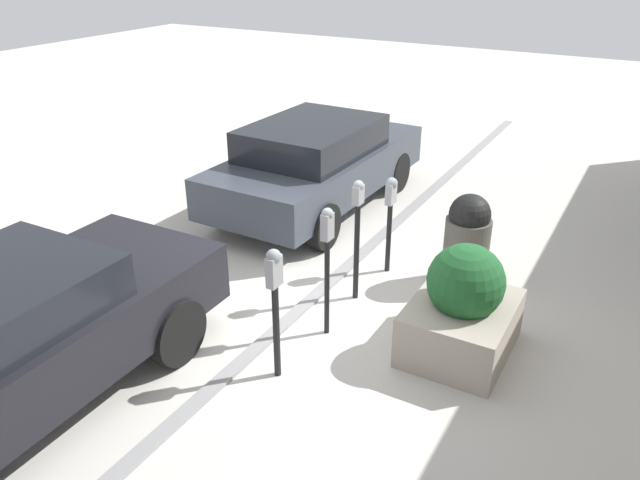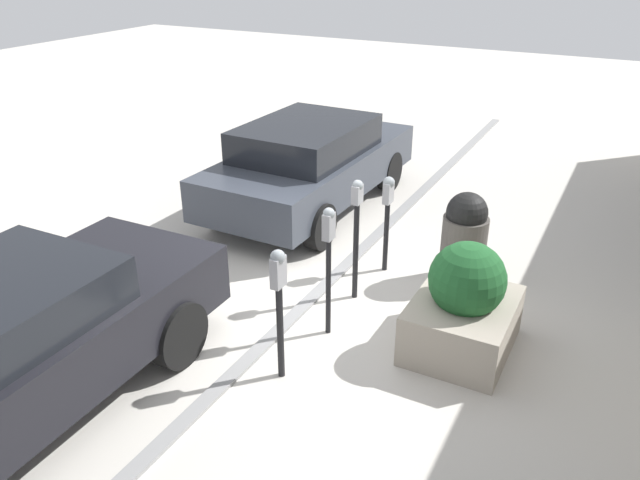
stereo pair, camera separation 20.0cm
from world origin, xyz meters
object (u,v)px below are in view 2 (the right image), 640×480
at_px(parked_car_middle, 310,163).
at_px(parking_meter_second, 329,249).
at_px(planter_box, 464,307).
at_px(parking_meter_nearest, 279,293).
at_px(parking_meter_fourth, 388,206).
at_px(trash_bin, 464,238).
at_px(parking_meter_middle, 357,223).

bearing_deg(parked_car_middle, parking_meter_second, -147.27).
relative_size(planter_box, parked_car_middle, 0.30).
distance_m(parking_meter_nearest, parked_car_middle, 4.40).
xyz_separation_m(parking_meter_fourth, planter_box, (-1.26, -1.40, -0.41)).
relative_size(parking_meter_fourth, parked_car_middle, 0.31).
xyz_separation_m(parked_car_middle, trash_bin, (-1.22, -2.87, -0.17)).
xyz_separation_m(parking_meter_nearest, parking_meter_second, (0.90, -0.07, 0.07)).
distance_m(parking_meter_middle, planter_box, 1.59).
height_order(parked_car_middle, trash_bin, parked_car_middle).
relative_size(parking_meter_nearest, parking_meter_second, 0.94).
bearing_deg(parked_car_middle, parking_meter_fourth, -125.78).
relative_size(parking_meter_middle, planter_box, 1.21).
relative_size(parking_meter_nearest, parking_meter_middle, 0.93).
bearing_deg(parking_meter_middle, planter_box, -106.57).
height_order(parking_meter_second, parking_meter_middle, parking_meter_middle).
xyz_separation_m(parking_meter_fourth, trash_bin, (0.21, -0.97, -0.33)).
relative_size(parking_meter_nearest, parked_car_middle, 0.34).
bearing_deg(parking_meter_second, planter_box, -73.87).
distance_m(parking_meter_nearest, parking_meter_second, 0.91).
bearing_deg(parking_meter_middle, parked_car_middle, 39.35).
distance_m(parking_meter_second, trash_bin, 2.15).
bearing_deg(parked_car_middle, parking_meter_nearest, -154.21).
relative_size(planter_box, trash_bin, 1.05).
height_order(parking_meter_second, planter_box, parking_meter_second).
height_order(planter_box, trash_bin, planter_box).
xyz_separation_m(parking_meter_nearest, parking_meter_middle, (1.74, -0.01, 0.03)).
bearing_deg(trash_bin, parking_meter_middle, 135.22).
distance_m(parking_meter_nearest, parking_meter_fourth, 2.57).
height_order(parking_meter_middle, parked_car_middle, parking_meter_middle).
bearing_deg(parking_meter_fourth, parking_meter_nearest, 178.58).
bearing_deg(planter_box, parking_meter_middle, 73.43).
bearing_deg(parking_meter_second, parking_meter_nearest, 175.78).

